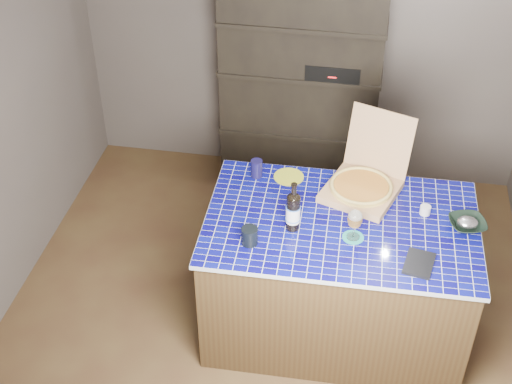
% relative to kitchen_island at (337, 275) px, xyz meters
% --- Properties ---
extents(room, '(3.50, 3.50, 3.50)m').
position_rel_kitchen_island_xyz_m(room, '(-0.44, 0.02, 0.80)').
color(room, brown).
rests_on(room, ground).
extents(shelving_unit, '(1.20, 0.41, 1.80)m').
position_rel_kitchen_island_xyz_m(shelving_unit, '(-0.44, 1.55, 0.46)').
color(shelving_unit, black).
rests_on(shelving_unit, floor).
extents(kitchen_island, '(1.64, 1.06, 0.89)m').
position_rel_kitchen_island_xyz_m(kitchen_island, '(0.00, 0.00, 0.00)').
color(kitchen_island, '#3F2E18').
rests_on(kitchen_island, floor).
extents(pizza_box, '(0.56, 0.62, 0.46)m').
position_rel_kitchen_island_xyz_m(pizza_box, '(0.10, 0.31, 0.51)').
color(pizza_box, tan).
rests_on(pizza_box, kitchen_island).
extents(mead_bottle, '(0.09, 0.09, 0.32)m').
position_rel_kitchen_island_xyz_m(mead_bottle, '(-0.28, -0.11, 0.57)').
color(mead_bottle, black).
rests_on(mead_bottle, kitchen_island).
extents(teal_trivet, '(0.13, 0.13, 0.01)m').
position_rel_kitchen_island_xyz_m(teal_trivet, '(0.08, -0.13, 0.45)').
color(teal_trivet, '#198579').
rests_on(teal_trivet, kitchen_island).
extents(wine_glass, '(0.09, 0.09, 0.19)m').
position_rel_kitchen_island_xyz_m(wine_glass, '(0.08, -0.13, 0.58)').
color(wine_glass, white).
rests_on(wine_glass, teal_trivet).
extents(tumbler, '(0.10, 0.10, 0.11)m').
position_rel_kitchen_island_xyz_m(tumbler, '(-0.50, -0.28, 0.50)').
color(tumbler, black).
rests_on(tumbler, kitchen_island).
extents(dvd_case, '(0.19, 0.24, 0.02)m').
position_rel_kitchen_island_xyz_m(dvd_case, '(0.45, -0.30, 0.45)').
color(dvd_case, black).
rests_on(dvd_case, kitchen_island).
extents(bowl, '(0.26, 0.26, 0.05)m').
position_rel_kitchen_island_xyz_m(bowl, '(0.73, 0.07, 0.47)').
color(bowl, black).
rests_on(bowl, kitchen_island).
extents(foil_contents, '(0.12, 0.10, 0.06)m').
position_rel_kitchen_island_xyz_m(foil_contents, '(0.73, 0.07, 0.48)').
color(foil_contents, '#AAABB5').
rests_on(foil_contents, bowl).
extents(white_jar, '(0.06, 0.06, 0.05)m').
position_rel_kitchen_island_xyz_m(white_jar, '(0.49, 0.16, 0.47)').
color(white_jar, silver).
rests_on(white_jar, kitchen_island).
extents(navy_cup, '(0.07, 0.07, 0.12)m').
position_rel_kitchen_island_xyz_m(navy_cup, '(-0.58, 0.36, 0.50)').
color(navy_cup, black).
rests_on(navy_cup, kitchen_island).
extents(green_trivet, '(0.19, 0.19, 0.01)m').
position_rel_kitchen_island_xyz_m(green_trivet, '(-0.37, 0.38, 0.45)').
color(green_trivet, '#A1A924').
rests_on(green_trivet, kitchen_island).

